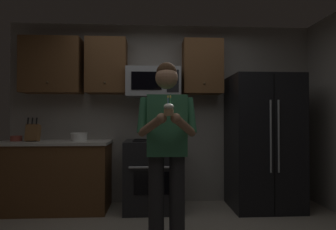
{
  "coord_description": "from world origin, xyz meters",
  "views": [
    {
      "loc": [
        -0.17,
        -2.5,
        1.21
      ],
      "look_at": [
        -0.01,
        0.24,
        1.25
      ],
      "focal_mm": 30.5,
      "sensor_mm": 36.0,
      "label": 1
    }
  ],
  "objects_px": {
    "oven_range": "(153,175)",
    "bowl_small_colored": "(16,138)",
    "microwave": "(153,83)",
    "refrigerator": "(263,142)",
    "person": "(167,142)",
    "knife_block": "(33,133)",
    "bowl_large_white": "(79,136)",
    "cupcake": "(169,109)"
  },
  "relations": [
    {
      "from": "bowl_small_colored",
      "to": "cupcake",
      "type": "distance_m",
      "value": 2.47
    },
    {
      "from": "bowl_large_white",
      "to": "person",
      "type": "relative_size",
      "value": 0.13
    },
    {
      "from": "knife_block",
      "to": "cupcake",
      "type": "xyz_separation_m",
      "value": [
        1.7,
        -1.43,
        0.26
      ]
    },
    {
      "from": "knife_block",
      "to": "bowl_large_white",
      "type": "distance_m",
      "value": 0.58
    },
    {
      "from": "refrigerator",
      "to": "bowl_large_white",
      "type": "height_order",
      "value": "refrigerator"
    },
    {
      "from": "cupcake",
      "to": "refrigerator",
      "type": "bearing_deg",
      "value": 45.82
    },
    {
      "from": "cupcake",
      "to": "knife_block",
      "type": "bearing_deg",
      "value": 139.99
    },
    {
      "from": "person",
      "to": "cupcake",
      "type": "bearing_deg",
      "value": -90.0
    },
    {
      "from": "refrigerator",
      "to": "microwave",
      "type": "bearing_deg",
      "value": 173.97
    },
    {
      "from": "bowl_small_colored",
      "to": "person",
      "type": "bearing_deg",
      "value": -30.82
    },
    {
      "from": "microwave",
      "to": "refrigerator",
      "type": "bearing_deg",
      "value": -6.03
    },
    {
      "from": "refrigerator",
      "to": "person",
      "type": "height_order",
      "value": "refrigerator"
    },
    {
      "from": "refrigerator",
      "to": "person",
      "type": "distance_m",
      "value": 1.76
    },
    {
      "from": "microwave",
      "to": "person",
      "type": "height_order",
      "value": "microwave"
    },
    {
      "from": "person",
      "to": "knife_block",
      "type": "bearing_deg",
      "value": 147.15
    },
    {
      "from": "refrigerator",
      "to": "person",
      "type": "xyz_separation_m",
      "value": [
        -1.38,
        -1.09,
        0.1
      ]
    },
    {
      "from": "oven_range",
      "to": "cupcake",
      "type": "distance_m",
      "value": 1.68
    },
    {
      "from": "microwave",
      "to": "bowl_small_colored",
      "type": "distance_m",
      "value": 1.97
    },
    {
      "from": "oven_range",
      "to": "bowl_small_colored",
      "type": "relative_size",
      "value": 6.19
    },
    {
      "from": "microwave",
      "to": "person",
      "type": "relative_size",
      "value": 0.42
    },
    {
      "from": "oven_range",
      "to": "microwave",
      "type": "xyz_separation_m",
      "value": [
        0.0,
        0.12,
        1.26
      ]
    },
    {
      "from": "knife_block",
      "to": "cupcake",
      "type": "bearing_deg",
      "value": -40.01
    },
    {
      "from": "oven_range",
      "to": "refrigerator",
      "type": "bearing_deg",
      "value": -1.5
    },
    {
      "from": "bowl_large_white",
      "to": "cupcake",
      "type": "relative_size",
      "value": 1.31
    },
    {
      "from": "oven_range",
      "to": "bowl_small_colored",
      "type": "height_order",
      "value": "bowl_small_colored"
    },
    {
      "from": "oven_range",
      "to": "bowl_large_white",
      "type": "bearing_deg",
      "value": 176.02
    },
    {
      "from": "refrigerator",
      "to": "bowl_large_white",
      "type": "xyz_separation_m",
      "value": [
        -2.5,
        0.11,
        0.08
      ]
    },
    {
      "from": "person",
      "to": "refrigerator",
      "type": "bearing_deg",
      "value": 38.32
    },
    {
      "from": "person",
      "to": "bowl_small_colored",
      "type": "bearing_deg",
      "value": 149.18
    },
    {
      "from": "oven_range",
      "to": "microwave",
      "type": "height_order",
      "value": "microwave"
    },
    {
      "from": "cupcake",
      "to": "oven_range",
      "type": "bearing_deg",
      "value": 94.87
    },
    {
      "from": "knife_block",
      "to": "bowl_small_colored",
      "type": "bearing_deg",
      "value": 166.07
    },
    {
      "from": "microwave",
      "to": "cupcake",
      "type": "bearing_deg",
      "value": -85.5
    },
    {
      "from": "knife_block",
      "to": "bowl_small_colored",
      "type": "relative_size",
      "value": 2.13
    },
    {
      "from": "refrigerator",
      "to": "person",
      "type": "bearing_deg",
      "value": -141.68
    },
    {
      "from": "person",
      "to": "bowl_large_white",
      "type": "bearing_deg",
      "value": 133.31
    },
    {
      "from": "bowl_small_colored",
      "to": "person",
      "type": "height_order",
      "value": "person"
    },
    {
      "from": "oven_range",
      "to": "person",
      "type": "height_order",
      "value": "person"
    },
    {
      "from": "bowl_large_white",
      "to": "bowl_small_colored",
      "type": "bearing_deg",
      "value": -177.2
    },
    {
      "from": "bowl_large_white",
      "to": "cupcake",
      "type": "xyz_separation_m",
      "value": [
        1.13,
        -1.53,
        0.32
      ]
    },
    {
      "from": "bowl_large_white",
      "to": "bowl_small_colored",
      "type": "relative_size",
      "value": 1.51
    },
    {
      "from": "bowl_small_colored",
      "to": "cupcake",
      "type": "xyz_separation_m",
      "value": [
        1.94,
        -1.49,
        0.34
      ]
    }
  ]
}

